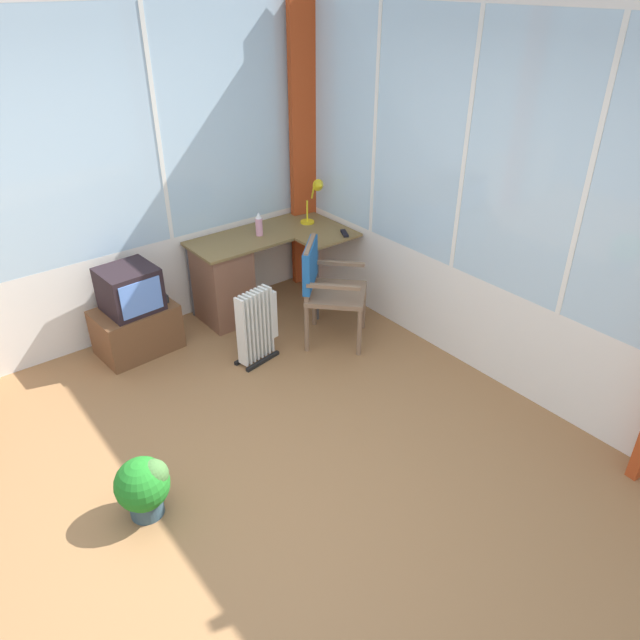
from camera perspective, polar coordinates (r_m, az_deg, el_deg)
ground at (r=3.81m, az=-6.52°, el=-17.65°), size 5.42×5.72×0.06m
north_window_panel at (r=4.99m, az=-22.75°, el=11.85°), size 4.42×0.07×2.79m
east_window_panel at (r=4.36m, az=18.34°, el=10.25°), size 0.07×4.72×2.79m
curtain_corner at (r=5.78m, az=-1.52°, el=15.99°), size 0.28×0.11×2.69m
desk at (r=5.44m, az=-8.59°, el=4.02°), size 1.39×0.84×0.73m
desk_lamp at (r=5.62m, az=-0.30°, el=11.94°), size 0.23×0.20×0.42m
tv_remote at (r=5.44m, az=2.36°, el=8.29°), size 0.11×0.15×0.02m
spray_bottle at (r=5.41m, az=-5.86°, el=9.09°), size 0.06×0.06×0.22m
wooden_armchair at (r=4.97m, az=0.17°, el=3.86°), size 0.68×0.68×0.89m
tv_on_stand at (r=5.14m, az=-17.31°, el=0.45°), size 0.67×0.48×0.76m
space_heater at (r=4.83m, az=-5.99°, el=-0.51°), size 0.41×0.23×0.63m
potted_plant at (r=3.71m, az=-16.48°, el=-14.92°), size 0.32×0.32×0.39m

